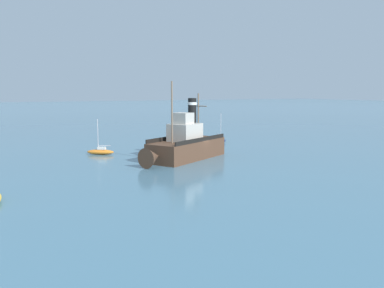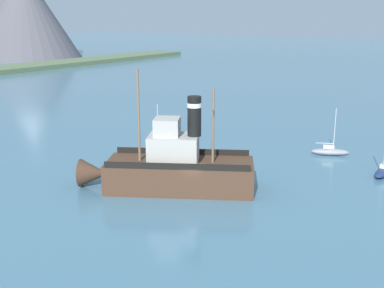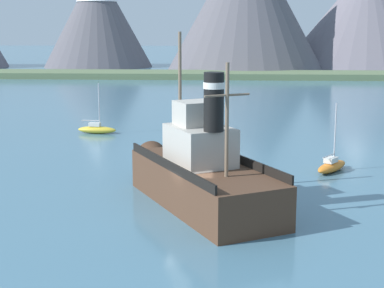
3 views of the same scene
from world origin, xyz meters
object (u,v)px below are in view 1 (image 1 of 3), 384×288
sailboat_navy (220,139)px  sailboat_orange (100,151)px  sailboat_grey (178,139)px  old_tugboat (184,145)px

sailboat_navy → sailboat_orange: bearing=100.7°
sailboat_grey → old_tugboat: bearing=155.8°
sailboat_grey → sailboat_navy: bearing=-122.0°
old_tugboat → sailboat_orange: size_ratio=2.91×
sailboat_navy → sailboat_grey: same height
old_tugboat → sailboat_navy: 19.29m
sailboat_orange → sailboat_navy: bearing=-79.3°
old_tugboat → sailboat_grey: size_ratio=2.91×
sailboat_orange → sailboat_grey: size_ratio=1.00×
old_tugboat → sailboat_grey: old_tugboat is taller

